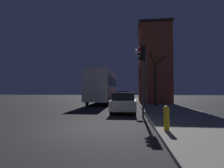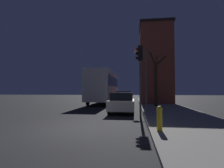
{
  "view_description": "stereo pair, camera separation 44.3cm",
  "coord_description": "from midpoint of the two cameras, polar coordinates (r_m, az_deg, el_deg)",
  "views": [
    {
      "loc": [
        2.15,
        -7.22,
        1.58
      ],
      "look_at": [
        0.46,
        9.02,
        2.22
      ],
      "focal_mm": 28.0,
      "sensor_mm": 36.0,
      "label": 1
    },
    {
      "loc": [
        2.59,
        -7.17,
        1.58
      ],
      "look_at": [
        0.46,
        9.02,
        2.22
      ],
      "focal_mm": 28.0,
      "sensor_mm": 36.0,
      "label": 2
    }
  ],
  "objects": [
    {
      "name": "bare_tree",
      "position": [
        17.75,
        14.81,
        1.09
      ],
      "size": [
        1.74,
        1.39,
        5.09
      ],
      "color": "#382819",
      "rests_on": "sidewalk"
    },
    {
      "name": "car_near_lane",
      "position": [
        12.59,
        4.34,
        -6.02
      ],
      "size": [
        1.71,
        3.82,
        1.46
      ],
      "color": "beige",
      "rests_on": "ground"
    },
    {
      "name": "fire_hydrant",
      "position": [
        6.76,
        17.09,
        -10.5
      ],
      "size": [
        0.21,
        0.21,
        0.91
      ],
      "color": "gold",
      "rests_on": "sidewalk"
    },
    {
      "name": "traffic_light",
      "position": [
        10.72,
        10.21,
        5.85
      ],
      "size": [
        0.43,
        0.24,
        4.3
      ],
      "color": "#4C4C4C",
      "rests_on": "ground"
    },
    {
      "name": "car_mid_lane",
      "position": [
        19.58,
        4.49,
        -4.54
      ],
      "size": [
        1.86,
        4.03,
        1.54
      ],
      "color": "#B21E19",
      "rests_on": "ground"
    },
    {
      "name": "bus",
      "position": [
        21.75,
        -2.07,
        -0.43
      ],
      "size": [
        2.51,
        10.19,
        3.84
      ],
      "color": "beige",
      "rests_on": "ground"
    },
    {
      "name": "brick_building",
      "position": [
        23.23,
        14.51,
        6.45
      ],
      "size": [
        4.01,
        4.9,
        9.86
      ],
      "color": "brown",
      "rests_on": "sidewalk"
    },
    {
      "name": "streetlamp",
      "position": [
        16.2,
        10.72,
        5.13
      ],
      "size": [
        1.16,
        0.37,
        5.28
      ],
      "color": "#4C4C4C",
      "rests_on": "sidewalk"
    },
    {
      "name": "sidewalk",
      "position": [
        7.87,
        28.91,
        -13.1
      ],
      "size": [
        4.07,
        60.0,
        0.12
      ],
      "color": "slate",
      "rests_on": "ground"
    },
    {
      "name": "ground_plane",
      "position": [
        7.74,
        -10.85,
        -13.98
      ],
      "size": [
        120.0,
        120.0,
        0.0
      ],
      "primitive_type": "plane",
      "color": "black"
    }
  ]
}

